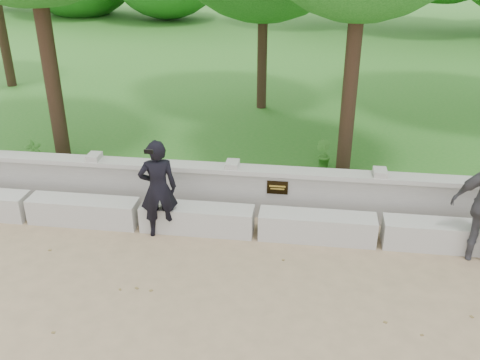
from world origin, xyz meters
name	(u,v)px	position (x,y,z in m)	size (l,w,h in m)	color
ground	(241,307)	(0.00, 0.00, 0.00)	(80.00, 80.00, 0.00)	#957D5B
lawn	(291,62)	(0.00, 14.00, 0.12)	(40.00, 22.00, 0.25)	#24691C
concrete_bench	(256,223)	(0.00, 1.90, 0.22)	(11.90, 0.45, 0.45)	#AAA8A0
parapet_wall	(261,191)	(0.00, 2.60, 0.46)	(12.50, 0.35, 0.90)	#A09D97
man_main	(158,189)	(-1.58, 1.71, 0.84)	(0.71, 0.66, 1.68)	black
shrub_a	(35,156)	(-4.54, 3.30, 0.57)	(0.34, 0.23, 0.65)	#3C7D2A
shrub_b	(323,154)	(1.09, 4.28, 0.54)	(0.32, 0.25, 0.57)	#3C7D2A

